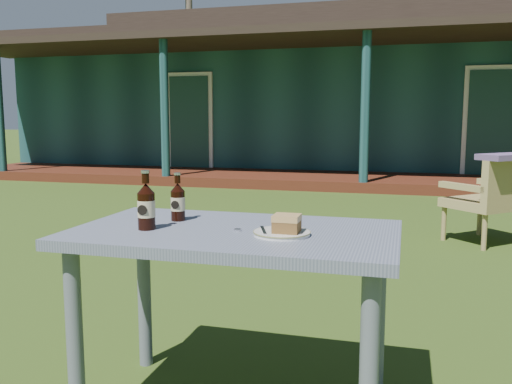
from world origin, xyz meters
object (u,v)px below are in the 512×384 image
(cafe_table, at_px, (235,256))
(plate, at_px, (282,233))
(cake_slice, at_px, (287,223))
(cola_bottle_near, at_px, (178,202))
(cola_bottle_far, at_px, (146,206))
(armchair_left, at_px, (491,196))

(cafe_table, bearing_deg, plate, -15.58)
(cafe_table, bearing_deg, cake_slice, -16.74)
(cake_slice, distance_m, cola_bottle_near, 0.51)
(cake_slice, xyz_separation_m, cola_bottle_far, (-0.53, -0.03, 0.04))
(cafe_table, relative_size, plate, 5.88)
(plate, distance_m, cola_bottle_far, 0.51)
(armchair_left, bearing_deg, cake_slice, -108.81)
(cafe_table, relative_size, cola_bottle_near, 6.19)
(plate, distance_m, cake_slice, 0.04)
(plate, xyz_separation_m, armchair_left, (1.16, 3.34, -0.29))
(cake_slice, relative_size, armchair_left, 0.12)
(cafe_table, relative_size, cola_bottle_far, 5.44)
(armchair_left, bearing_deg, cola_bottle_far, -116.29)
(cola_bottle_near, distance_m, armchair_left, 3.59)
(cafe_table, xyz_separation_m, cola_bottle_far, (-0.31, -0.09, 0.19))
(armchair_left, bearing_deg, plate, -109.17)
(cake_slice, height_order, armchair_left, cake_slice)
(cafe_table, distance_m, cola_bottle_far, 0.38)
(cake_slice, bearing_deg, cafe_table, 163.26)
(plate, height_order, cake_slice, cake_slice)
(cafe_table, height_order, cola_bottle_near, cola_bottle_near)
(cola_bottle_near, bearing_deg, cafe_table, -20.67)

